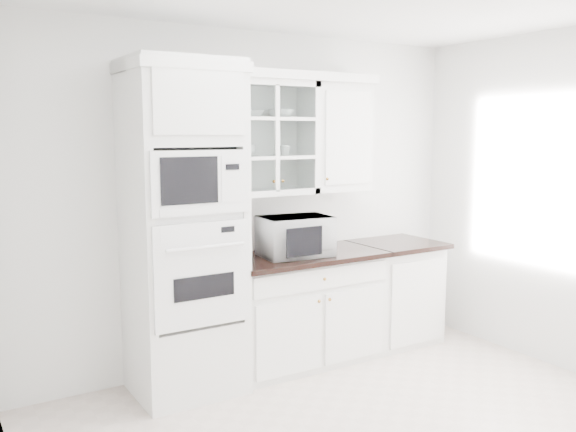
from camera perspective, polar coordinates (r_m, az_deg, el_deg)
room_shell at (r=3.88m, az=6.10°, el=6.05°), size 4.00×3.50×2.70m
oven_column at (r=4.42m, az=-9.71°, el=-1.34°), size 0.76×0.68×2.40m
base_cabinet_run at (r=5.08m, az=1.31°, el=-8.55°), size 1.32×0.67×0.92m
extra_base_cabinet at (r=5.67m, az=9.89°, el=-6.92°), size 0.72×0.67×0.92m
upper_cabinet_glass at (r=4.86m, az=-2.02°, el=7.29°), size 0.80×0.33×0.90m
upper_cabinet_solid at (r=5.23m, az=4.48°, el=7.32°), size 0.55×0.33×0.90m
crown_molding at (r=4.81m, az=-3.02°, el=13.07°), size 2.14×0.38×0.07m
countertop_microwave at (r=4.85m, az=0.60°, el=-1.87°), size 0.60×0.51×0.32m
bowl_a at (r=4.79m, az=-3.57°, el=9.52°), size 0.27×0.27×0.05m
bowl_b at (r=4.91m, az=-0.67°, el=9.55°), size 0.23×0.23×0.07m
cup_a at (r=4.77m, az=-3.74°, el=6.13°), size 0.15×0.15×0.09m
cup_b at (r=4.93m, az=-0.32°, el=6.16°), size 0.10×0.10×0.08m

